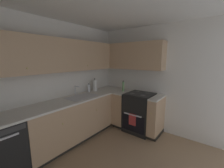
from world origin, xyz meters
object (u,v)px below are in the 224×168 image
(oven_range, at_px, (140,112))
(oil_bottle, at_px, (123,86))
(soap_bottle, at_px, (89,88))
(paper_towel_roll, at_px, (95,85))

(oven_range, bearing_deg, oil_bottle, 92.26)
(soap_bottle, distance_m, paper_towel_roll, 0.19)
(paper_towel_roll, distance_m, oil_bottle, 0.72)
(oven_range, bearing_deg, soap_bottle, 118.96)
(paper_towel_roll, xyz_separation_m, oil_bottle, (0.40, -0.60, -0.01))
(oven_range, relative_size, oil_bottle, 3.93)
(oven_range, distance_m, paper_towel_roll, 1.29)
(oven_range, height_order, oil_bottle, oil_bottle)
(soap_bottle, height_order, paper_towel_roll, paper_towel_roll)
(oven_range, xyz_separation_m, oil_bottle, (-0.02, 0.46, 0.57))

